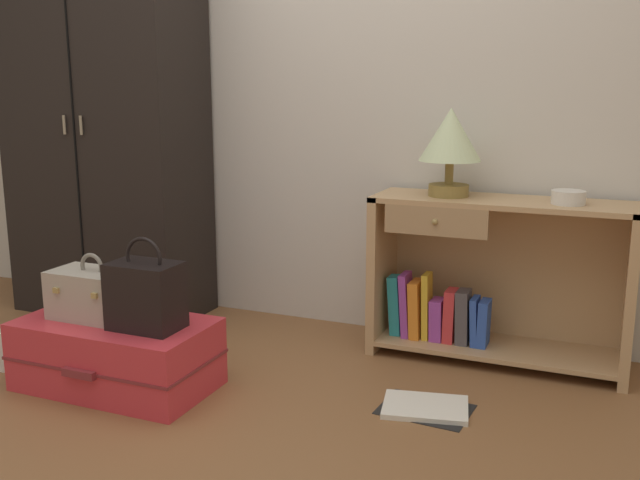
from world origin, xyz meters
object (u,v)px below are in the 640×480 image
(handbag, at_px, (146,295))
(bookshelf, at_px, (487,281))
(wardrobe, at_px, (105,123))
(bottle, at_px, (8,349))
(bowl, at_px, (568,197))
(suitcase_large, at_px, (117,354))
(train_case, at_px, (94,294))
(open_book_on_floor, at_px, (425,408))
(table_lamp, at_px, (450,140))

(handbag, bearing_deg, bookshelf, 39.34)
(wardrobe, relative_size, bottle, 10.12)
(bottle, bearing_deg, bowl, 22.62)
(suitcase_large, bearing_deg, handbag, -6.90)
(train_case, xyz_separation_m, open_book_on_floor, (1.27, 0.26, -0.36))
(bookshelf, bearing_deg, bowl, -7.52)
(handbag, bearing_deg, open_book_on_floor, 15.77)
(bottle, bearing_deg, train_case, 5.27)
(train_case, bearing_deg, table_lamp, 36.07)
(wardrobe, distance_m, handbag, 1.31)
(bookshelf, bearing_deg, wardrobe, -178.14)
(wardrobe, xyz_separation_m, bookshelf, (1.92, 0.06, -0.64))
(bookshelf, xyz_separation_m, handbag, (-1.10, -0.90, 0.06))
(open_book_on_floor, bearing_deg, bottle, -170.03)
(bookshelf, xyz_separation_m, bowl, (0.31, -0.04, 0.39))
(train_case, bearing_deg, bowl, 26.61)
(table_lamp, bearing_deg, bookshelf, 4.54)
(wardrobe, bearing_deg, train_case, -55.65)
(table_lamp, height_order, bottle, table_lamp)
(bookshelf, height_order, open_book_on_floor, bookshelf)
(wardrobe, height_order, train_case, wardrobe)
(bowl, distance_m, bottle, 2.37)
(table_lamp, xyz_separation_m, bowl, (0.49, -0.03, -0.21))
(bowl, xyz_separation_m, bottle, (-2.11, -0.88, -0.64))
(wardrobe, distance_m, train_case, 1.16)
(open_book_on_floor, bearing_deg, suitcase_large, -167.32)
(bottle, relative_size, open_book_on_floor, 0.56)
(table_lamp, distance_m, handbag, 1.39)
(bowl, distance_m, handbag, 1.69)
(bookshelf, height_order, table_lamp, table_lamp)
(bookshelf, distance_m, suitcase_large, 1.56)
(wardrobe, bearing_deg, bowl, 0.57)
(open_book_on_floor, bearing_deg, bowl, 54.99)
(wardrobe, xyz_separation_m, open_book_on_floor, (1.83, -0.56, -0.97))
(suitcase_large, distance_m, train_case, 0.25)
(suitcase_large, bearing_deg, open_book_on_floor, 12.68)
(table_lamp, bearing_deg, train_case, -143.93)
(handbag, relative_size, bottle, 1.82)
(suitcase_large, xyz_separation_m, open_book_on_floor, (1.17, 0.26, -0.13))
(table_lamp, bearing_deg, wardrobe, -178.41)
(suitcase_large, relative_size, open_book_on_floor, 2.19)
(table_lamp, distance_m, train_case, 1.58)
(wardrobe, relative_size, handbag, 5.58)
(wardrobe, bearing_deg, suitcase_large, -51.38)
(bowl, height_order, open_book_on_floor, bowl)
(bookshelf, distance_m, train_case, 1.63)
(wardrobe, xyz_separation_m, table_lamp, (1.75, 0.05, -0.04))
(bottle, height_order, open_book_on_floor, bottle)
(wardrobe, bearing_deg, handbag, -45.64)
(wardrobe, relative_size, train_case, 5.91)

